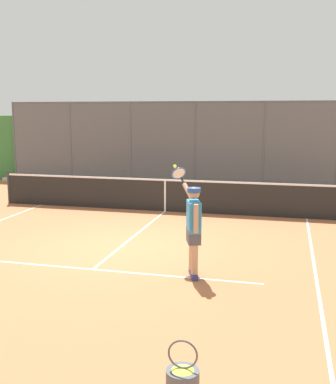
{
  "coord_description": "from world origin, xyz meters",
  "views": [
    {
      "loc": [
        -3.46,
        9.53,
        2.93
      ],
      "look_at": [
        -0.76,
        -1.18,
        1.05
      ],
      "focal_mm": 44.58,
      "sensor_mm": 36.0,
      "label": 1
    }
  ],
  "objects": [
    {
      "name": "fence_backdrop",
      "position": [
        0.0,
        -9.07,
        1.36
      ],
      "size": [
        18.52,
        1.37,
        3.3
      ],
      "color": "#565B60",
      "rests_on": "ground"
    },
    {
      "name": "ground_plane",
      "position": [
        0.0,
        0.0,
        0.0
      ],
      "size": [
        60.0,
        60.0,
        0.0
      ],
      "primitive_type": "plane",
      "color": "#B76B42"
    },
    {
      "name": "tennis_net",
      "position": [
        0.0,
        -3.85,
        0.49
      ],
      "size": [
        10.45,
        0.09,
        1.07
      ],
      "color": "#2D2D2D",
      "rests_on": "ground"
    },
    {
      "name": "court_line_markings",
      "position": [
        0.0,
        1.87,
        0.0
      ],
      "size": [
        8.13,
        9.9,
        0.01
      ],
      "color": "white",
      "rests_on": "ground"
    },
    {
      "name": "tennis_player",
      "position": [
        -1.89,
        1.47,
        0.94
      ],
      "size": [
        0.79,
        1.22,
        1.91
      ],
      "rotation": [
        0.0,
        0.0,
        -1.24
      ],
      "color": "navy",
      "rests_on": "ground"
    }
  ]
}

